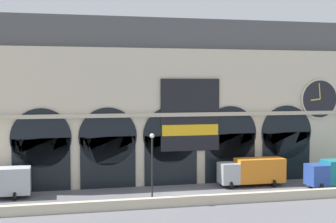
{
  "coord_description": "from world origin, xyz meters",
  "views": [
    {
      "loc": [
        -12.73,
        -48.57,
        11.56
      ],
      "look_at": [
        -0.33,
        5.0,
        8.44
      ],
      "focal_mm": 51.93,
      "sensor_mm": 36.0,
      "label": 1
    }
  ],
  "objects": [
    {
      "name": "quay_parapet_wall",
      "position": [
        0.0,
        -4.61,
        0.46
      ],
      "size": [
        90.0,
        0.7,
        0.93
      ],
      "primitive_type": "cube",
      "color": "beige",
      "rests_on": "ground"
    },
    {
      "name": "station_building",
      "position": [
        0.03,
        7.89,
        9.32
      ],
      "size": [
        44.41,
        6.2,
        19.12
      ],
      "color": "beige",
      "rests_on": "ground"
    },
    {
      "name": "street_lamp_quayside",
      "position": [
        -3.91,
        -3.81,
        4.41
      ],
      "size": [
        0.44,
        0.44,
        6.9
      ],
      "color": "black",
      "rests_on": "ground"
    },
    {
      "name": "ground_plane",
      "position": [
        0.0,
        0.0,
        0.0
      ],
      "size": [
        200.0,
        200.0,
        0.0
      ],
      "primitive_type": "plane",
      "color": "slate"
    },
    {
      "name": "box_truck_mideast",
      "position": [
        8.89,
        2.42,
        1.7
      ],
      "size": [
        7.5,
        2.91,
        3.12
      ],
      "color": "#ADB2B7",
      "rests_on": "ground"
    }
  ]
}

